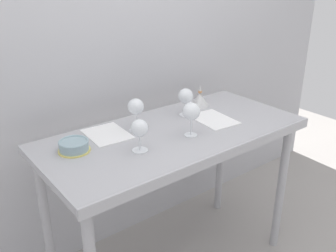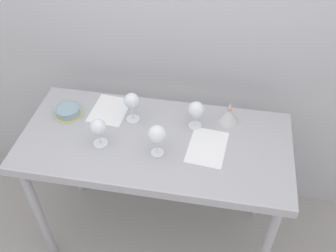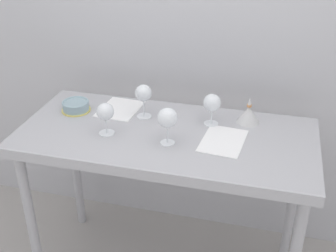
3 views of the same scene
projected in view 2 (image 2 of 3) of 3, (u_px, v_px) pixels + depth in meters
name	position (u px, v px, depth m)	size (l,w,h in m)	color
ground_plane	(158.00, 232.00, 2.57)	(6.00, 6.00, 0.00)	#9F9994
back_wall	(172.00, 23.00, 2.03)	(3.80, 0.04, 2.60)	#B4B4B9
steel_counter	(156.00, 153.00, 2.02)	(1.40, 0.65, 0.90)	#ABABB0
wine_glass_far_left	(132.00, 102.00, 1.98)	(0.08, 0.08, 0.17)	white
wine_glass_near_left	(98.00, 128.00, 1.86)	(0.08, 0.08, 0.16)	white
wine_glass_near_center	(157.00, 135.00, 1.80)	(0.09, 0.09, 0.17)	white
wine_glass_far_right	(196.00, 110.00, 1.95)	(0.09, 0.09, 0.16)	white
tasting_sheet_upper	(207.00, 147.00, 1.91)	(0.19, 0.26, 0.00)	white
tasting_sheet_lower	(110.00, 110.00, 2.12)	(0.19, 0.24, 0.00)	white
tasting_bowl	(68.00, 111.00, 2.07)	(0.15, 0.15, 0.05)	#DBCC66
decanter_funnel	(229.00, 115.00, 2.02)	(0.11, 0.11, 0.13)	silver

